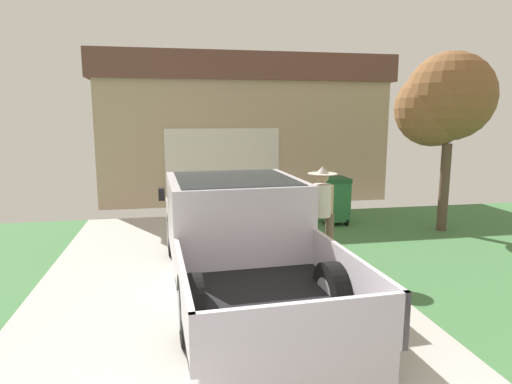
% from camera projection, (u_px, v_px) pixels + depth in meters
% --- Properties ---
extents(pickup_truck, '(2.30, 5.36, 1.59)m').
position_uv_depth(pickup_truck, '(237.00, 237.00, 6.72)').
color(pickup_truck, silver).
rests_on(pickup_truck, ground).
extents(person_with_hat, '(0.48, 0.48, 1.71)m').
position_uv_depth(person_with_hat, '(322.00, 210.00, 7.35)').
color(person_with_hat, brown).
rests_on(person_with_hat, ground).
extents(handbag, '(0.30, 0.19, 0.39)m').
position_uv_depth(handbag, '(335.00, 265.00, 7.21)').
color(handbag, beige).
rests_on(handbag, ground).
extents(house_with_garage, '(8.68, 5.52, 4.27)m').
position_uv_depth(house_with_garage, '(236.00, 127.00, 14.91)').
color(house_with_garage, tan).
rests_on(house_with_garage, ground).
extents(front_yard_tree, '(2.04, 1.96, 3.89)m').
position_uv_depth(front_yard_tree, '(443.00, 102.00, 9.55)').
color(front_yard_tree, brown).
rests_on(front_yard_tree, ground).
extents(wheeled_trash_bin, '(0.60, 0.72, 1.10)m').
position_uv_depth(wheeled_trash_bin, '(334.00, 199.00, 10.42)').
color(wheeled_trash_bin, '#286B38').
rests_on(wheeled_trash_bin, ground).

